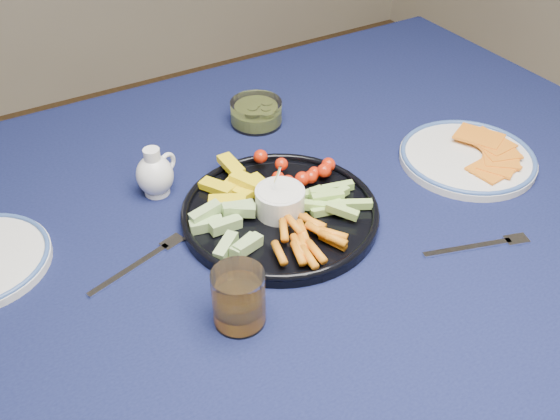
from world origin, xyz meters
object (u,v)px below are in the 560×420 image
crudite_platter (279,210)px  creamer_pitcher (155,174)px  cheese_plate (468,156)px  juice_tumbler (239,301)px  pickle_bowl (256,114)px  dining_table (239,266)px

crudite_platter → creamer_pitcher: (-0.14, 0.17, 0.02)m
crudite_platter → cheese_plate: (0.38, -0.03, -0.01)m
juice_tumbler → creamer_pitcher: bearing=87.9°
juice_tumbler → crudite_platter: bearing=45.6°
creamer_pitcher → crudite_platter: bearing=-49.8°
pickle_bowl → dining_table: bearing=-124.5°
dining_table → pickle_bowl: pickle_bowl is taller
crudite_platter → pickle_bowl: bearing=68.0°
dining_table → pickle_bowl: bearing=55.5°
juice_tumbler → pickle_bowl: bearing=58.7°
crudite_platter → cheese_plate: 0.38m
juice_tumbler → cheese_plate: bearing=13.2°
creamer_pitcher → cheese_plate: (0.52, -0.20, -0.02)m
pickle_bowl → juice_tumbler: (-0.27, -0.44, 0.02)m
dining_table → crudite_platter: crudite_platter is taller
creamer_pitcher → cheese_plate: bearing=-21.0°
creamer_pitcher → pickle_bowl: bearing=24.2°
dining_table → pickle_bowl: 0.34m
crudite_platter → juice_tumbler: size_ratio=3.79×
pickle_bowl → cheese_plate: size_ratio=0.42×
dining_table → creamer_pitcher: 0.21m
pickle_bowl → cheese_plate: bearing=-50.0°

